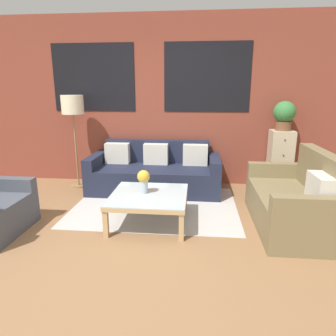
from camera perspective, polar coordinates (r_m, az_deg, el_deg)
ground_plane at (r=3.26m, az=-9.90°, el=-15.10°), size 16.00×16.00×0.00m
wall_back_brick at (r=5.23m, az=-3.43°, el=12.50°), size 8.40×0.09×2.80m
rug at (r=4.32m, az=-2.40°, el=-7.16°), size 2.29×1.72×0.00m
couch_dark at (r=4.90m, az=-2.52°, el=-0.95°), size 2.08×0.88×0.78m
settee_vintage at (r=3.89m, az=23.01°, el=-6.02°), size 0.80×1.50×0.92m
coffee_table at (r=3.69m, az=-3.65°, el=-5.75°), size 0.92×0.92×0.38m
floor_lamp at (r=5.15m, az=-17.68°, el=10.64°), size 0.35×0.35×1.52m
drawer_cabinet at (r=5.21m, az=20.51°, el=1.38°), size 0.35×0.36×0.98m
potted_plant at (r=5.11m, az=21.27°, el=9.47°), size 0.34×0.34×0.46m
flower_vase at (r=3.66m, az=-4.67°, el=-2.24°), size 0.15×0.15×0.29m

